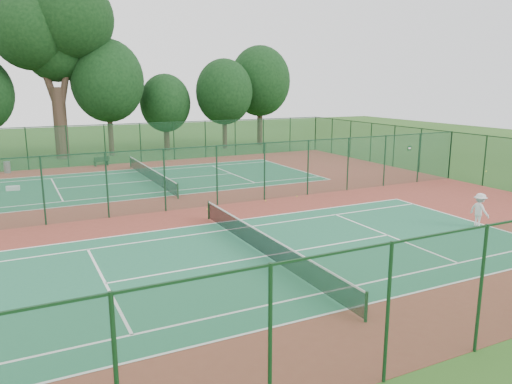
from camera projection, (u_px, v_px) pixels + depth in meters
ground at (192, 208)px, 28.27m from camera, size 120.00×120.00×0.00m
red_pad at (192, 208)px, 28.27m from camera, size 40.00×36.00×0.01m
court_near at (266, 256)px, 20.40m from camera, size 23.77×10.97×0.01m
court_far at (151, 181)px, 36.14m from camera, size 23.77×10.97×0.01m
fence_north at (123, 143)px, 43.63m from camera, size 40.00×0.09×3.50m
fence_south at (437, 300)px, 12.16m from camera, size 40.00×0.09×3.50m
fence_east at (450, 155)px, 36.62m from camera, size 0.09×36.00×3.50m
fence_divider at (191, 178)px, 27.90m from camera, size 40.00×0.09×3.50m
tennis_net_near at (266, 244)px, 20.29m from camera, size 0.10×12.90×0.97m
tennis_net_far at (150, 173)px, 36.02m from camera, size 0.10×12.90×0.97m
player_near at (480, 210)px, 24.43m from camera, size 0.66×1.10×1.68m
trash_bin at (7, 167)px, 39.16m from camera, size 0.50×0.50×0.89m
bench at (101, 161)px, 42.46m from camera, size 1.37×0.60×0.82m
kit_bag at (13, 188)px, 32.80m from camera, size 0.86×0.45×0.31m
stray_ball_a at (266, 201)px, 29.85m from camera, size 0.07×0.07×0.07m
stray_ball_b at (297, 196)px, 31.03m from camera, size 0.07×0.07×0.07m
stray_ball_c at (207, 209)px, 27.86m from camera, size 0.07×0.07×0.07m
big_tree at (54, 30)px, 44.56m from camera, size 10.62×7.77×16.31m
evergreen_row at (116, 154)px, 49.69m from camera, size 39.00×5.00×12.00m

